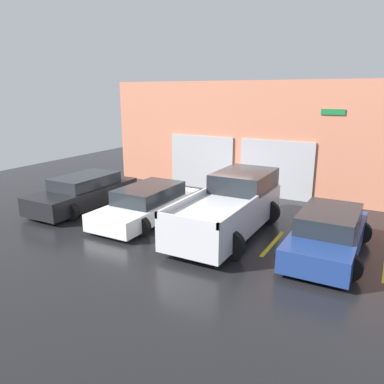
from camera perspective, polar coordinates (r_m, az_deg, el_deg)
name	(u,v)px	position (r m, az deg, el deg)	size (l,w,h in m)	color
ground_plane	(211,210)	(14.58, 2.98, -2.77)	(28.00, 28.00, 0.00)	black
shophouse_building	(244,139)	(17.03, 7.98, 8.05)	(13.45, 0.68, 4.92)	#D17A5B
pickup_truck	(230,207)	(12.17, 5.88, -2.24)	(2.50, 5.29, 1.82)	silver
sedan_white	(148,204)	(13.50, -6.71, -1.79)	(2.17, 4.63, 1.21)	white
sedan_side	(328,234)	(11.24, 19.99, -5.98)	(2.15, 4.29, 1.27)	navy
van_right	(84,192)	(15.43, -16.10, -0.01)	(2.17, 4.62, 1.27)	black
parking_stripe_far_left	(58,201)	(16.67, -19.80, -1.36)	(0.12, 2.20, 0.01)	gold
parking_stripe_left	(115,213)	(14.56, -11.68, -3.09)	(0.12, 2.20, 0.01)	gold
parking_stripe_centre	(185,226)	(12.86, -1.08, -5.23)	(0.12, 2.20, 0.01)	gold
parking_stripe_right	(273,243)	(11.73, 12.21, -7.64)	(0.12, 2.20, 0.01)	gold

